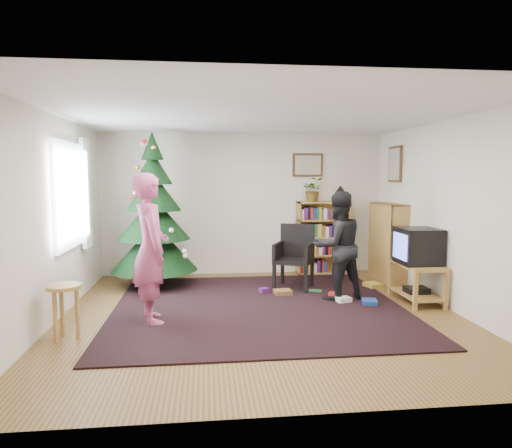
{
  "coord_description": "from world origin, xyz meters",
  "views": [
    {
      "loc": [
        -0.69,
        -5.63,
        1.75
      ],
      "look_at": [
        -0.0,
        0.53,
        1.1
      ],
      "focal_mm": 32.0,
      "sensor_mm": 36.0,
      "label": 1
    }
  ],
  "objects": [
    {
      "name": "floor",
      "position": [
        0.0,
        0.0,
        0.0
      ],
      "size": [
        5.0,
        5.0,
        0.0
      ],
      "primitive_type": "plane",
      "color": "brown",
      "rests_on": "ground"
    },
    {
      "name": "ceiling",
      "position": [
        0.0,
        0.0,
        2.5
      ],
      "size": [
        5.0,
        5.0,
        0.0
      ],
      "primitive_type": "plane",
      "rotation": [
        3.14,
        0.0,
        0.0
      ],
      "color": "white",
      "rests_on": "wall_back"
    },
    {
      "name": "wall_back",
      "position": [
        0.0,
        2.5,
        1.25
      ],
      "size": [
        5.0,
        0.02,
        2.5
      ],
      "primitive_type": "cube",
      "color": "silver",
      "rests_on": "floor"
    },
    {
      "name": "wall_front",
      "position": [
        0.0,
        -2.5,
        1.25
      ],
      "size": [
        5.0,
        0.02,
        2.5
      ],
      "primitive_type": "cube",
      "color": "silver",
      "rests_on": "floor"
    },
    {
      "name": "wall_left",
      "position": [
        -2.5,
        0.0,
        1.25
      ],
      "size": [
        0.02,
        5.0,
        2.5
      ],
      "primitive_type": "cube",
      "color": "silver",
      "rests_on": "floor"
    },
    {
      "name": "wall_right",
      "position": [
        2.5,
        0.0,
        1.25
      ],
      "size": [
        0.02,
        5.0,
        2.5
      ],
      "primitive_type": "cube",
      "color": "silver",
      "rests_on": "floor"
    },
    {
      "name": "rug",
      "position": [
        0.0,
        0.3,
        0.01
      ],
      "size": [
        3.8,
        3.6,
        0.02
      ],
      "primitive_type": "cube",
      "color": "black",
      "rests_on": "floor"
    },
    {
      "name": "window_pane",
      "position": [
        -2.47,
        0.6,
        1.5
      ],
      "size": [
        0.04,
        1.2,
        1.4
      ],
      "primitive_type": "cube",
      "color": "silver",
      "rests_on": "wall_left"
    },
    {
      "name": "curtain",
      "position": [
        -2.43,
        1.3,
        1.5
      ],
      "size": [
        0.06,
        0.35,
        1.6
      ],
      "primitive_type": "cube",
      "color": "white",
      "rests_on": "wall_left"
    },
    {
      "name": "picture_back",
      "position": [
        1.15,
        2.48,
        1.95
      ],
      "size": [
        0.55,
        0.03,
        0.42
      ],
      "color": "#4C3319",
      "rests_on": "wall_back"
    },
    {
      "name": "picture_right",
      "position": [
        2.48,
        1.75,
        1.95
      ],
      "size": [
        0.03,
        0.5,
        0.6
      ],
      "color": "#4C3319",
      "rests_on": "wall_right"
    },
    {
      "name": "christmas_tree",
      "position": [
        -1.5,
        1.66,
        1.02
      ],
      "size": [
        1.34,
        1.34,
        2.44
      ],
      "rotation": [
        0.0,
        0.0,
        0.34
      ],
      "color": "#3F2816",
      "rests_on": "rug"
    },
    {
      "name": "bookshelf_back",
      "position": [
        1.42,
        2.34,
        0.66
      ],
      "size": [
        0.95,
        0.3,
        1.3
      ],
      "color": "olive",
      "rests_on": "floor"
    },
    {
      "name": "bookshelf_right",
      "position": [
        2.34,
        1.64,
        0.66
      ],
      "size": [
        0.3,
        0.95,
        1.3
      ],
      "rotation": [
        0.0,
        0.0,
        1.57
      ],
      "color": "olive",
      "rests_on": "floor"
    },
    {
      "name": "tv_stand",
      "position": [
        2.22,
        0.3,
        0.32
      ],
      "size": [
        0.48,
        0.86,
        0.55
      ],
      "color": "olive",
      "rests_on": "floor"
    },
    {
      "name": "crt_tv",
      "position": [
        2.22,
        0.3,
        0.79
      ],
      "size": [
        0.52,
        0.56,
        0.49
      ],
      "color": "black",
      "rests_on": "tv_stand"
    },
    {
      "name": "armchair",
      "position": [
        0.66,
        1.32,
        0.54
      ],
      "size": [
        0.72,
        0.75,
        1.0
      ],
      "rotation": [
        0.0,
        0.0,
        -0.43
      ],
      "color": "black",
      "rests_on": "rug"
    },
    {
      "name": "stool",
      "position": [
        -2.2,
        -0.67,
        0.46
      ],
      "size": [
        0.36,
        0.36,
        0.6
      ],
      "color": "olive",
      "rests_on": "floor"
    },
    {
      "name": "person_standing",
      "position": [
        -1.34,
        -0.16,
        0.9
      ],
      "size": [
        0.6,
        0.75,
        1.79
      ],
      "primitive_type": "imported",
      "rotation": [
        0.0,
        0.0,
        1.87
      ],
      "color": "#B34776",
      "rests_on": "rug"
    },
    {
      "name": "person_by_chair",
      "position": [
        1.16,
        0.56,
        0.77
      ],
      "size": [
        0.86,
        0.74,
        1.54
      ],
      "primitive_type": "imported",
      "rotation": [
        0.0,
        0.0,
        3.37
      ],
      "color": "black",
      "rests_on": "rug"
    },
    {
      "name": "potted_plant",
      "position": [
        1.22,
        2.34,
        1.51
      ],
      "size": [
        0.44,
        0.4,
        0.43
      ],
      "primitive_type": "imported",
      "rotation": [
        0.0,
        0.0,
        -0.18
      ],
      "color": "gray",
      "rests_on": "bookshelf_back"
    },
    {
      "name": "table_lamp",
      "position": [
        1.72,
        2.34,
        1.49
      ],
      "size": [
        0.22,
        0.22,
        0.29
      ],
      "color": "#A57F33",
      "rests_on": "bookshelf_back"
    },
    {
      "name": "floor_clutter",
      "position": [
        1.04,
        0.73,
        0.04
      ],
      "size": [
        1.95,
        1.13,
        0.08
      ],
      "color": "#A51E19",
      "rests_on": "rug"
    }
  ]
}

